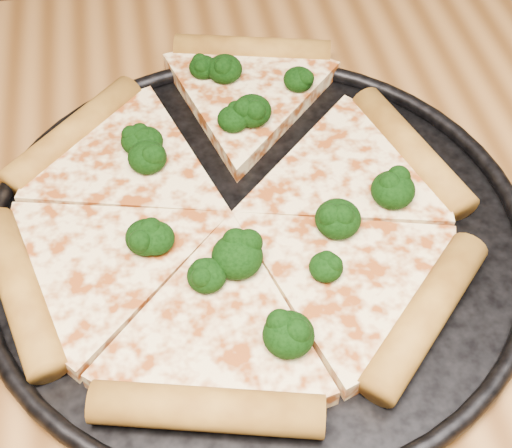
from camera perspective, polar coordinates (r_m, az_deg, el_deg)
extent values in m
cube|color=#8F5D2C|center=(0.53, -0.06, -10.42)|extent=(1.20, 0.90, 0.04)
cylinder|color=black|center=(0.56, 0.00, -0.87)|extent=(0.39, 0.39, 0.01)
torus|color=black|center=(0.56, 0.00, -0.41)|extent=(0.41, 0.41, 0.01)
cylinder|color=#AF7B2B|center=(0.62, 11.60, 5.45)|extent=(0.07, 0.14, 0.03)
cylinder|color=#AF7B2B|center=(0.71, -0.28, 12.90)|extent=(0.14, 0.06, 0.03)
cylinder|color=#AF7B2B|center=(0.64, -13.54, 6.63)|extent=(0.12, 0.12, 0.03)
cylinder|color=#AF7B2B|center=(0.54, -17.31, -4.75)|extent=(0.07, 0.14, 0.03)
cylinder|color=#AF7B2B|center=(0.47, -3.71, -13.72)|extent=(0.14, 0.06, 0.03)
cylinder|color=#AF7B2B|center=(0.52, 12.66, -6.63)|extent=(0.12, 0.12, 0.03)
ellipsoid|color=black|center=(0.60, -8.30, 6.17)|extent=(0.03, 0.03, 0.02)
ellipsoid|color=black|center=(0.62, -1.73, 7.90)|extent=(0.03, 0.03, 0.02)
ellipsoid|color=black|center=(0.61, -8.85, 6.21)|extent=(0.03, 0.03, 0.02)
ellipsoid|color=black|center=(0.66, 3.22, 10.80)|extent=(0.03, 0.03, 0.02)
ellipsoid|color=black|center=(0.48, 2.46, -8.31)|extent=(0.03, 0.03, 0.02)
ellipsoid|color=black|center=(0.51, -3.73, -3.90)|extent=(0.03, 0.03, 0.02)
ellipsoid|color=black|center=(0.52, 5.28, -3.24)|extent=(0.02, 0.02, 0.02)
ellipsoid|color=black|center=(0.59, -8.18, 4.99)|extent=(0.03, 0.03, 0.02)
ellipsoid|color=black|center=(0.54, 6.18, 0.38)|extent=(0.03, 0.03, 0.02)
ellipsoid|color=black|center=(0.53, -7.56, -1.06)|extent=(0.03, 0.03, 0.02)
ellipsoid|color=black|center=(0.67, -4.00, 11.68)|extent=(0.02, 0.02, 0.02)
ellipsoid|color=black|center=(0.53, -8.27, -0.99)|extent=(0.03, 0.03, 0.02)
ellipsoid|color=black|center=(0.57, 10.26, 2.54)|extent=(0.03, 0.03, 0.02)
ellipsoid|color=black|center=(0.52, -1.42, -2.45)|extent=(0.04, 0.04, 0.03)
ellipsoid|color=black|center=(0.67, -2.37, 11.57)|extent=(0.03, 0.03, 0.02)
ellipsoid|color=black|center=(0.62, -0.30, 8.50)|extent=(0.03, 0.03, 0.02)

